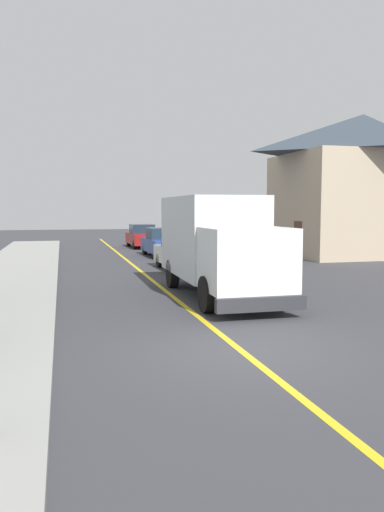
# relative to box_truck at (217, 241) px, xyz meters

# --- Properties ---
(ground_plane) EXTENTS (120.00, 120.00, 0.00)m
(ground_plane) POSITION_rel_box_truck_xyz_m (-1.44, -6.34, -1.77)
(ground_plane) COLOR #38383D
(centre_line_yellow) EXTENTS (0.16, 56.00, 0.01)m
(centre_line_yellow) POSITION_rel_box_truck_xyz_m (-1.44, 3.66, -1.76)
(centre_line_yellow) COLOR gold
(centre_line_yellow) RESTS_ON ground
(box_truck) EXTENTS (2.43, 7.19, 3.20)m
(box_truck) POSITION_rel_box_truck_xyz_m (0.00, 0.00, 0.00)
(box_truck) COLOR silver
(box_truck) RESTS_ON ground
(parked_car_near) EXTENTS (1.99, 4.48, 1.67)m
(parked_car_near) POSITION_rel_box_truck_xyz_m (0.53, 6.94, -0.97)
(parked_car_near) COLOR silver
(parked_car_near) RESTS_ON ground
(parked_car_mid) EXTENTS (1.94, 4.46, 1.67)m
(parked_car_mid) POSITION_rel_box_truck_xyz_m (0.89, 13.69, -0.97)
(parked_car_mid) COLOR #2D4793
(parked_car_mid) RESTS_ON ground
(parked_car_far) EXTENTS (1.91, 4.45, 1.67)m
(parked_car_far) POSITION_rel_box_truck_xyz_m (0.77, 20.63, -0.97)
(parked_car_far) COLOR maroon
(parked_car_far) RESTS_ON ground
(house_across_street) EXTENTS (10.12, 7.85, 8.37)m
(house_across_street) POSITION_rel_box_truck_xyz_m (12.65, 11.59, 2.58)
(house_across_street) COLOR tan
(house_across_street) RESTS_ON ground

